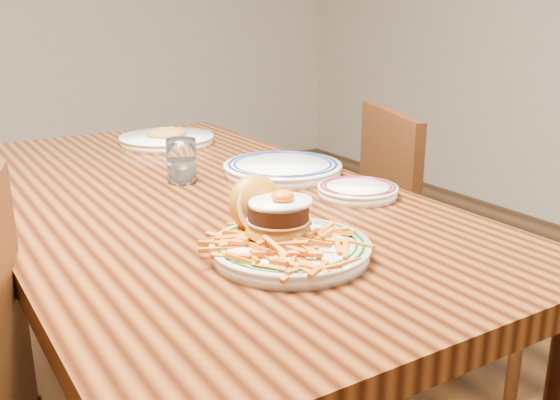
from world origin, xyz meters
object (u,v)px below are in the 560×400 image
main_plate (284,235)px  side_plate (358,190)px  chair_right (421,244)px  table (191,228)px

main_plate → side_plate: size_ratio=1.50×
chair_right → side_plate: chair_right is taller
table → chair_right: (0.74, -0.01, -0.19)m
chair_right → main_plate: bearing=50.0°
table → chair_right: bearing=-0.6°
table → chair_right: 0.77m
chair_right → side_plate: 0.58m
side_plate → table: bearing=159.4°
chair_right → side_plate: (-0.44, -0.23, 0.30)m
table → chair_right: chair_right is taller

